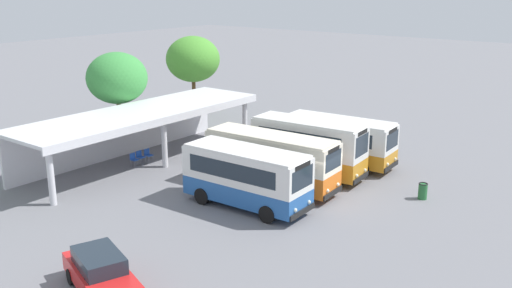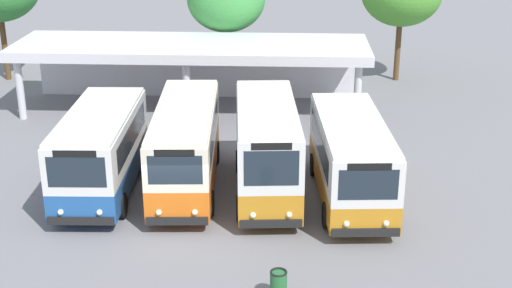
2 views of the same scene
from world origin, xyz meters
name	(u,v)px [view 2 (image 2 of 2)]	position (x,y,z in m)	size (l,w,h in m)	color
ground_plane	(179,231)	(0.00, 0.00, 0.00)	(180.00, 180.00, 0.00)	slate
city_bus_nearest_orange	(101,149)	(-3.28, 2.94, 1.74)	(2.62, 6.96, 3.13)	black
city_bus_second_in_row	(186,144)	(-0.22, 3.60, 1.75)	(2.61, 8.00, 3.16)	black
city_bus_middle_cream	(267,146)	(2.83, 3.08, 1.90)	(2.69, 7.07, 3.46)	black
city_bus_fourth_amber	(351,157)	(5.89, 2.78, 1.68)	(2.80, 7.38, 3.02)	black
terminal_canopy	(193,55)	(-1.25, 13.84, 2.62)	(17.47, 5.09, 3.40)	silver
waiting_chair_end_by_column	(170,100)	(-2.38, 12.85, 0.52)	(0.44, 0.44, 0.86)	slate
waiting_chair_second_from_end	(182,100)	(-1.77, 12.94, 0.52)	(0.44, 0.44, 0.86)	slate
waiting_chair_middle_seat	(194,101)	(-1.17, 12.86, 0.52)	(0.44, 0.44, 0.86)	slate
litter_bin_apron	(278,285)	(3.42, -3.93, 0.46)	(0.49, 0.49, 0.90)	#266633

